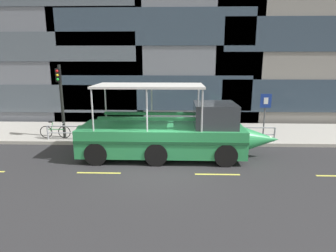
{
  "coord_description": "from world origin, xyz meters",
  "views": [
    {
      "loc": [
        0.77,
        -11.63,
        4.47
      ],
      "look_at": [
        0.32,
        2.11,
        1.3
      ],
      "focal_mm": 30.61,
      "sensor_mm": 36.0,
      "label": 1
    }
  ],
  "objects_px": {
    "leaned_bicycle": "(55,132)",
    "duck_tour_boat": "(173,134)",
    "pedestrian_near_bow": "(222,118)",
    "parking_sign": "(265,108)",
    "traffic_light_pole": "(61,94)"
  },
  "relations": [
    {
      "from": "leaned_bicycle",
      "to": "duck_tour_boat",
      "type": "xyz_separation_m",
      "value": [
        6.66,
        -2.45,
        0.56
      ]
    },
    {
      "from": "duck_tour_boat",
      "to": "parking_sign",
      "type": "bearing_deg",
      "value": 30.03
    },
    {
      "from": "leaned_bicycle",
      "to": "parking_sign",
      "type": "bearing_deg",
      "value": 2.31
    },
    {
      "from": "pedestrian_near_bow",
      "to": "parking_sign",
      "type": "bearing_deg",
      "value": -6.07
    },
    {
      "from": "traffic_light_pole",
      "to": "leaned_bicycle",
      "type": "bearing_deg",
      "value": -158.24
    },
    {
      "from": "leaned_bicycle",
      "to": "duck_tour_boat",
      "type": "bearing_deg",
      "value": -20.19
    },
    {
      "from": "parking_sign",
      "to": "pedestrian_near_bow",
      "type": "height_order",
      "value": "parking_sign"
    },
    {
      "from": "traffic_light_pole",
      "to": "leaned_bicycle",
      "type": "height_order",
      "value": "traffic_light_pole"
    },
    {
      "from": "leaned_bicycle",
      "to": "pedestrian_near_bow",
      "type": "relative_size",
      "value": 1.0
    },
    {
      "from": "pedestrian_near_bow",
      "to": "traffic_light_pole",
      "type": "bearing_deg",
      "value": -176.5
    },
    {
      "from": "traffic_light_pole",
      "to": "leaned_bicycle",
      "type": "xyz_separation_m",
      "value": [
        -0.43,
        -0.17,
        -2.08
      ]
    },
    {
      "from": "leaned_bicycle",
      "to": "pedestrian_near_bow",
      "type": "height_order",
      "value": "pedestrian_near_bow"
    },
    {
      "from": "parking_sign",
      "to": "pedestrian_near_bow",
      "type": "xyz_separation_m",
      "value": [
        -2.33,
        0.25,
        -0.64
      ]
    },
    {
      "from": "leaned_bicycle",
      "to": "traffic_light_pole",
      "type": "bearing_deg",
      "value": 21.76
    },
    {
      "from": "parking_sign",
      "to": "duck_tour_boat",
      "type": "distance_m",
      "value": 5.88
    }
  ]
}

